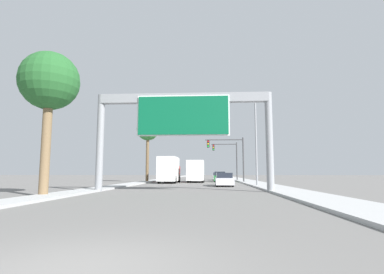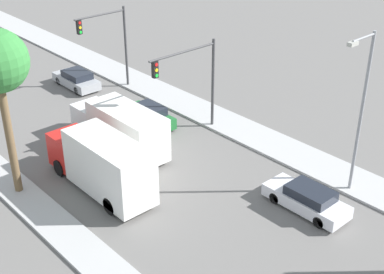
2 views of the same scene
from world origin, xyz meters
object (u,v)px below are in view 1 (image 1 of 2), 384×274
Objects in this scene: palm_tree_background at (148,130)px; truck_box_secondary at (196,171)px; car_far_center at (224,180)px; traffic_light_mid_block at (229,155)px; truck_box_primary at (169,170)px; traffic_light_near_intersection at (231,152)px; car_near_left at (218,177)px; street_lamp_right at (254,134)px; palm_tree_foreground at (49,83)px; car_mid_left at (220,177)px; sign_gantry at (183,117)px.

truck_box_secondary is at bearing 0.97° from palm_tree_background.
traffic_light_mid_block reaches higher than car_far_center.
truck_box_primary is 1.25× the size of traffic_light_near_intersection.
car_far_center is 1.02× the size of car_near_left.
truck_box_primary is 0.85× the size of street_lamp_right.
car_near_left reaches higher than car_far_center.
traffic_light_mid_block reaches higher than traffic_light_near_intersection.
truck_box_secondary is 5.90m from traffic_light_near_intersection.
truck_box_secondary is (-3.50, -11.19, 0.91)m from car_near_left.
palm_tree_foreground reaches higher than truck_box_secondary.
car_mid_left is 8.05m from traffic_light_mid_block.
sign_gantry is 1.70× the size of truck_box_primary.
car_near_left is at bearing 90.00° from car_mid_left.
palm_tree_foreground is at bearing -128.60° from car_far_center.
palm_tree_foreground is 26.31m from palm_tree_background.
truck_box_secondary is (0.00, 21.55, -4.06)m from sign_gantry.
car_far_center is 17.50m from palm_tree_background.
palm_tree_foreground is at bearing -112.17° from car_mid_left.
street_lamp_right reaches higher than car_far_center.
car_mid_left is 0.45× the size of palm_tree_background.
traffic_light_near_intersection is 28.24m from palm_tree_foreground.
traffic_light_near_intersection reaches higher than car_far_center.
car_mid_left is 15.32m from street_lamp_right.
car_mid_left is at bearing 115.70° from traffic_light_near_intersection.
truck_box_secondary is (-3.50, -1.68, 0.86)m from car_mid_left.
traffic_light_mid_block is (1.88, -2.64, 3.79)m from car_near_left.
street_lamp_right is at bearing -42.06° from palm_tree_background.
palm_tree_foreground reaches higher than sign_gantry.
palm_tree_foreground is (-11.44, -14.34, 6.29)m from car_far_center.
traffic_light_near_intersection reaches higher than truck_box_secondary.
truck_box_secondary is at bearing 106.17° from car_far_center.
traffic_light_mid_block is at bearing 52.83° from truck_box_primary.
street_lamp_right is (14.55, 13.84, -1.56)m from palm_tree_foreground.
car_far_center is at bearing -73.83° from truck_box_secondary.
traffic_light_mid_block is at bearing 57.83° from truck_box_secondary.
truck_box_primary is at bearing -116.00° from car_near_left.
truck_box_secondary reaches higher than car_mid_left.
traffic_light_mid_block is 37.50m from palm_tree_foreground.
palm_tree_background reaches higher than traffic_light_near_intersection.
traffic_light_mid_block is at bearing 74.69° from car_mid_left.
street_lamp_right is at bearing -9.13° from car_far_center.
sign_gantry is 21.93m from truck_box_secondary.
traffic_light_mid_block is (0.38, 10.00, 0.11)m from traffic_light_near_intersection.
palm_tree_background is at bearing -145.39° from traffic_light_mid_block.
street_lamp_right is at bearing 53.65° from sign_gantry.
street_lamp_right reaches higher than truck_box_primary.
street_lamp_right is (13.80, -12.45, -2.28)m from palm_tree_background.
traffic_light_near_intersection reaches higher than car_near_left.
palm_tree_foreground is 0.94× the size of palm_tree_background.
palm_tree_foreground reaches higher than car_far_center.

